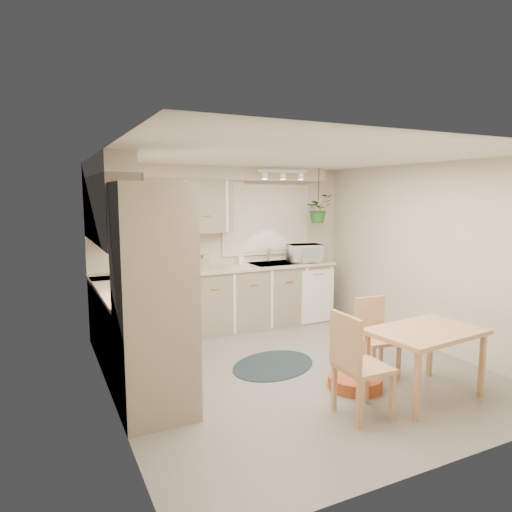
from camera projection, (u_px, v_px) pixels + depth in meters
name	position (u px, v px, depth m)	size (l,w,h in m)	color
floor	(294.00, 369.00, 5.24)	(4.20, 4.20, 0.00)	slate
ceiling	(297.00, 157.00, 4.92)	(4.20, 4.20, 0.00)	silver
wall_back	(225.00, 247.00, 6.95)	(4.00, 0.04, 2.40)	beige
wall_front	(449.00, 308.00, 3.20)	(4.00, 0.04, 2.40)	beige
wall_left	(109.00, 281.00, 4.21)	(0.04, 4.20, 2.40)	beige
wall_right	(427.00, 256.00, 5.94)	(0.04, 4.20, 2.40)	beige
base_cab_left	(128.00, 330.00, 5.22)	(0.60, 1.85, 0.90)	gray
base_cab_back	(220.00, 300.00, 6.70)	(3.60, 0.60, 0.90)	gray
counter_left	(127.00, 290.00, 5.16)	(0.64, 1.89, 0.04)	#C9B793
counter_back	(220.00, 269.00, 6.62)	(3.64, 0.64, 0.04)	#C9B793
oven_stack	(154.00, 302.00, 4.04)	(0.65, 0.65, 2.10)	gray
wall_oven_face	(189.00, 298.00, 4.18)	(0.02, 0.56, 0.58)	white
upper_cab_left	(110.00, 210.00, 5.10)	(0.35, 2.00, 0.75)	gray
upper_cab_back	(162.00, 207.00, 6.28)	(2.00, 0.35, 0.75)	gray
soffit_left	(105.00, 167.00, 5.02)	(0.30, 2.00, 0.20)	beige
soffit_back	(215.00, 173.00, 6.58)	(3.60, 0.30, 0.20)	beige
cooktop	(138.00, 298.00, 4.65)	(0.52, 0.58, 0.02)	white
range_hood	(135.00, 254.00, 4.58)	(0.40, 0.60, 0.14)	white
window_blinds	(267.00, 220.00, 7.17)	(1.40, 0.02, 1.00)	silver
window_frame	(266.00, 220.00, 7.18)	(1.50, 0.02, 1.10)	silver
sink	(274.00, 266.00, 7.02)	(0.70, 0.48, 0.10)	#999BA0
dishwasher_front	(318.00, 296.00, 7.07)	(0.58, 0.01, 0.83)	white
track_light_bar	(283.00, 171.00, 6.61)	(0.80, 0.04, 0.04)	white
wall_clock	(234.00, 182.00, 6.86)	(0.30, 0.30, 0.03)	gold
dining_table	(424.00, 363.00, 4.51)	(1.09, 0.73, 0.68)	tan
chair_left	(364.00, 364.00, 4.10)	(0.45, 0.45, 0.96)	tan
chair_back	(378.00, 338.00, 5.03)	(0.40, 0.40, 0.85)	tan
braided_rug	(273.00, 365.00, 5.36)	(1.11, 0.83, 0.01)	black
pet_bed	(355.00, 382.00, 4.73)	(0.56, 0.56, 0.13)	#A14720
microwave	(305.00, 251.00, 7.12)	(0.51, 0.28, 0.34)	white
soap_bottle	(240.00, 262.00, 6.93)	(0.08, 0.19, 0.09)	white
hanging_plant	(318.00, 212.00, 7.14)	(0.40, 0.45, 0.35)	#295C24
coffee_maker	(168.00, 259.00, 6.28)	(0.20, 0.24, 0.35)	black
toaster	(198.00, 264.00, 6.50)	(0.25, 0.14, 0.15)	#999BA0
knife_block	(205.00, 261.00, 6.57)	(0.09, 0.09, 0.20)	tan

